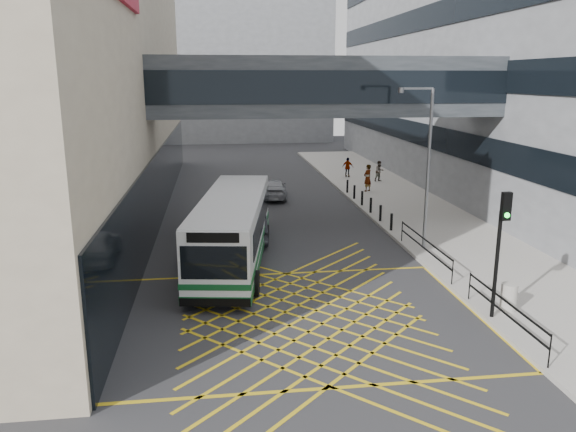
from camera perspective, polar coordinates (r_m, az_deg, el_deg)
name	(u,v)px	position (r m, az deg, el deg)	size (l,w,h in m)	color
ground	(303,318)	(19.43, 1.54, -10.31)	(120.00, 120.00, 0.00)	#333335
building_right	(565,50)	(49.43, 26.35, 14.87)	(24.09, 44.00, 20.00)	gray
building_far	(219,69)	(77.51, -7.04, 14.56)	(28.00, 16.00, 18.00)	gray
skybridge	(325,87)	(30.07, 3.80, 12.98)	(20.00, 4.10, 3.00)	#373C41
pavement	(409,209)	(35.46, 12.22, 0.73)	(6.00, 54.00, 0.16)	#ADA89F
box_junction	(303,318)	(19.43, 1.54, -10.30)	(12.00, 9.00, 0.01)	gold
bus	(233,228)	(24.37, -5.61, -1.23)	(4.10, 11.12, 3.05)	silver
car_white	(200,241)	(25.79, -8.95, -2.56)	(1.88, 4.61, 1.47)	silver
car_dark	(250,226)	(28.21, -3.85, -1.00)	(1.81, 4.64, 1.45)	black
car_silver	(273,188)	(38.09, -1.50, 2.85)	(1.82, 4.32, 1.34)	gray
traffic_light	(501,237)	(19.33, 20.83, -2.03)	(0.31, 0.50, 4.31)	black
street_lamp	(425,159)	(26.30, 13.77, 5.63)	(1.67, 0.26, 7.38)	slate
litter_bin	(509,297)	(20.88, 21.51, -7.67)	(0.55, 0.55, 0.95)	#ADA89E
kerb_railings	(455,269)	(22.41, 16.63, -5.15)	(0.05, 12.54, 1.00)	black
bollards	(366,202)	(34.53, 7.96, 1.46)	(0.14, 10.14, 0.90)	black
pedestrian_a	(368,178)	(39.85, 8.08, 3.85)	(0.75, 0.54, 1.89)	gray
pedestrian_b	(379,171)	(43.87, 9.28, 4.51)	(0.77, 0.45, 1.57)	gray
pedestrian_c	(348,167)	(45.53, 6.09, 4.94)	(0.92, 0.44, 1.56)	gray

